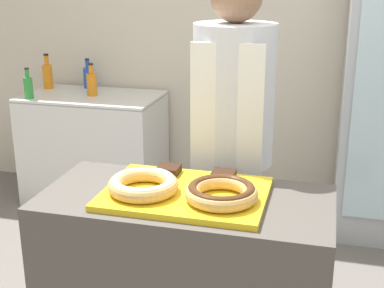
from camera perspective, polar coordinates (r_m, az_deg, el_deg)
The scene contains 12 objects.
wall_back at distance 3.99m, azimuth 7.58°, elevation 12.54°, with size 8.00×0.06×2.70m.
serving_tray at distance 2.05m, azimuth -0.71°, elevation -5.31°, with size 0.62×0.45×0.02m.
donut_light_glaze at distance 2.03m, azimuth -5.23°, elevation -4.25°, with size 0.27×0.27×0.06m.
donut_chocolate_glaze at distance 1.95m, azimuth 3.15°, elevation -5.12°, with size 0.27×0.27×0.06m.
brownie_back_left at distance 2.21m, azimuth -2.53°, elevation -2.77°, with size 0.09×0.09×0.03m.
brownie_back_right at distance 2.16m, azimuth 3.38°, elevation -3.32°, with size 0.09×0.09×0.03m.
baker_person at distance 2.52m, azimuth 4.34°, elevation -0.05°, with size 0.37×0.37×1.78m.
chest_freezer at distance 4.18m, azimuth -10.35°, elevation -0.38°, with size 1.02×0.60×0.84m.
bottle_orange at distance 4.36m, azimuth -15.15°, elevation 7.11°, with size 0.08×0.08×0.27m.
bottle_blue at distance 4.31m, azimuth -11.02°, elevation 7.06°, with size 0.07×0.07×0.23m.
bottle_green at distance 4.05m, azimuth -17.06°, elevation 5.88°, with size 0.06×0.06×0.22m.
bottle_orange_b at distance 4.03m, azimuth -10.65°, elevation 6.39°, with size 0.07×0.07×0.24m.
Camera 1 is at (0.50, -1.81, 1.72)m, focal length 50.00 mm.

